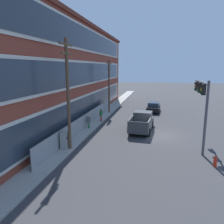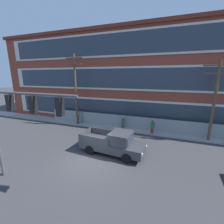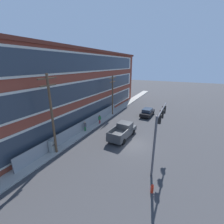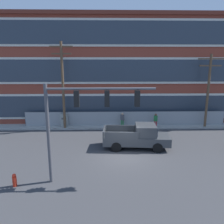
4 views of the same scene
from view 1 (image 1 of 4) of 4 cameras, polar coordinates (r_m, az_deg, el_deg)
ground_plane at (r=23.14m, az=11.94°, el=-5.87°), size 160.00×160.00×0.00m
sidewalk_building_side at (r=24.37m, az=-6.95°, el=-4.60°), size 80.00×1.94×0.16m
brick_mill_building at (r=28.88m, az=-17.87°, el=9.70°), size 44.90×11.79×12.30m
chain_link_fence at (r=24.94m, az=-6.81°, el=-2.31°), size 22.24×0.06×1.73m
traffic_signal_mast at (r=19.94m, az=22.51°, el=3.48°), size 6.17×0.43×5.89m
pickup_truck_dark_grey at (r=24.16m, az=7.83°, el=-2.63°), size 5.63×2.48×2.00m
sedan_black at (r=34.51m, az=10.79°, el=1.32°), size 4.67×2.08×1.56m
utility_pole_near_corner at (r=17.85m, az=-11.45°, el=5.38°), size 2.30×0.26×9.08m
utility_pole_midblock at (r=32.46m, az=-0.78°, el=7.35°), size 2.68×0.26×7.90m
electrical_cabinet at (r=18.81m, az=-12.28°, el=-7.42°), size 0.71×0.54×1.60m
pedestrian_near_cabinet at (r=27.61m, az=-2.88°, el=-0.68°), size 0.45×0.34×1.69m
pedestrian_by_fence at (r=24.43m, az=-6.16°, el=-2.36°), size 0.44×0.46×1.69m
fire_hydrant at (r=17.25m, az=25.35°, el=-11.60°), size 0.24×0.24×0.78m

